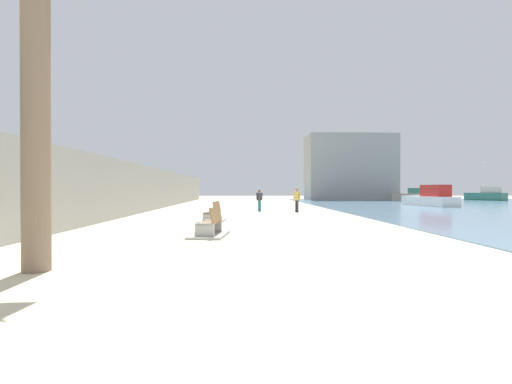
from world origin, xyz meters
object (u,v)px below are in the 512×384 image
object	(u,v)px
bench_far	(213,217)
boat_nearest	(486,195)
boat_far_right	(431,198)
person_standing	(259,199)
person_walking	(297,198)
boat_far_left	(415,196)
bench_near	(210,229)

from	to	relation	value
bench_far	boat_nearest	bearing A→B (deg)	43.80
bench_far	boat_far_right	distance (m)	24.52
person_standing	boat_nearest	bearing A→B (deg)	37.22
person_walking	boat_far_right	distance (m)	15.85
boat_nearest	person_walking	bearing A→B (deg)	-139.16
boat_far_left	boat_nearest	xyz separation A→B (m)	(10.31, 1.54, 0.08)
bench_far	person_walking	bearing A→B (deg)	56.23
bench_near	person_standing	xyz separation A→B (m)	(2.25, 14.45, 0.65)
bench_far	boat_far_left	size ratio (longest dim) A/B	0.36
person_walking	boat_far_right	size ratio (longest dim) A/B	0.24
person_standing	boat_far_left	xyz separation A→B (m)	(20.95, 22.20, -0.22)
bench_near	person_walking	distance (m)	14.16
bench_far	person_walking	size ratio (longest dim) A/B	1.36
person_standing	boat_nearest	xyz separation A→B (m)	(31.26, 23.74, -0.14)
boat_nearest	boat_far_right	xyz separation A→B (m)	(-15.45, -16.29, -0.01)
bench_near	boat_far_left	world-z (taller)	boat_far_left
bench_near	boat_far_left	size ratio (longest dim) A/B	0.36
person_walking	boat_far_right	bearing A→B (deg)	32.79
person_standing	person_walking	bearing A→B (deg)	-24.42
boat_far_right	bench_far	bearing A→B (deg)	-138.68
person_walking	boat_nearest	bearing A→B (deg)	40.84
person_standing	bench_near	bearing A→B (deg)	-98.86
bench_far	boat_nearest	world-z (taller)	boat_nearest
person_standing	bench_far	bearing A→B (deg)	-106.59
bench_far	boat_far_left	distance (m)	38.88
boat_far_right	boat_nearest	bearing A→B (deg)	46.51
person_standing	boat_far_right	distance (m)	17.48
bench_far	bench_near	bearing A→B (deg)	-86.52
boat_far_right	person_walking	bearing A→B (deg)	-147.21
bench_near	boat_nearest	world-z (taller)	boat_nearest
bench_near	boat_far_right	size ratio (longest dim) A/B	0.33
bench_far	person_walking	distance (m)	9.17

